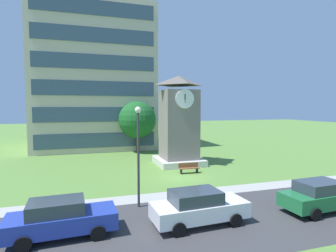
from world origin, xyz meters
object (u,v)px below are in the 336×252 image
Objects in this scene: park_bench at (189,168)px; street_lamp at (138,145)px; parked_car_white at (199,207)px; tree_near_tower at (137,120)px; parked_car_green at (321,196)px; parked_car_blue at (61,218)px; clock_tower at (179,126)px.

park_bench is 9.18m from street_lamp.
parked_car_white reaches higher than park_bench.
parked_car_white is at bearing -92.65° from tree_near_tower.
street_lamp is 10.55m from parked_car_green.
park_bench is 0.38× the size of parked_car_blue.
street_lamp is at bearing 127.42° from parked_car_white.
clock_tower is at bearing -72.08° from tree_near_tower.
tree_near_tower is 21.93m from parked_car_white.
clock_tower reaches higher than parked_car_blue.
street_lamp is 18.87m from tree_near_tower.
clock_tower is 16.61m from parked_car_blue.
street_lamp reaches higher than parked_car_white.
clock_tower is 1.86× the size of parked_car_blue.
park_bench is 10.81m from parked_car_green.
clock_tower reaches higher than street_lamp.
clock_tower is 5.13m from park_bench.
tree_near_tower reaches higher than parked_car_blue.
parked_car_blue is at bearing -127.82° from clock_tower.
parked_car_green is at bearing -20.45° from street_lamp.
tree_near_tower is 1.34× the size of parked_car_white.
tree_near_tower is 22.61m from parked_car_blue.
tree_near_tower is at bearing 107.92° from clock_tower.
parked_car_blue is (-10.01, -12.90, -3.02)m from clock_tower.
parked_car_blue is (-9.62, -9.10, 0.40)m from park_bench.
park_bench is at bearing -95.98° from clock_tower.
parked_car_blue is at bearing 175.87° from parked_car_green.
clock_tower is at bearing 84.02° from park_bench.
parked_car_green is at bearing -3.55° from parked_car_white.
parked_car_white is at bearing -105.26° from clock_tower.
parked_car_white is (-1.00, -21.67, -3.24)m from tree_near_tower.
street_lamp reaches higher than park_bench.
parked_car_blue is 13.55m from parked_car_green.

